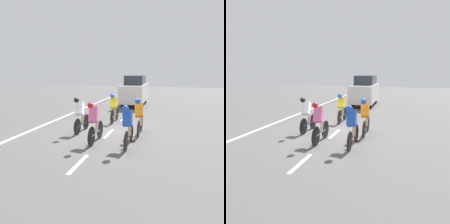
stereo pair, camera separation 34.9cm
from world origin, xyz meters
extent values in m
plane|color=#565454|center=(0.00, 0.00, 0.00)|extent=(60.00, 60.00, 0.00)
cube|color=white|center=(0.00, 3.46, 0.00)|extent=(0.12, 1.40, 0.01)
cube|color=white|center=(0.00, 0.26, 0.00)|extent=(0.12, 1.40, 0.01)
cube|color=white|center=(0.00, -2.94, 0.00)|extent=(0.12, 1.40, 0.01)
cube|color=#B7B2A8|center=(3.20, 0.26, 0.07)|extent=(0.20, 29.07, 0.14)
cylinder|color=black|center=(-1.12, 1.05, 0.34)|extent=(0.03, 0.67, 0.67)
cylinder|color=black|center=(-1.12, 2.09, 0.34)|extent=(0.03, 0.67, 0.67)
cylinder|color=red|center=(-1.12, 1.57, 0.34)|extent=(0.04, 1.03, 0.04)
cylinder|color=red|center=(-1.12, 1.39, 0.55)|extent=(0.04, 0.04, 0.42)
cylinder|color=white|center=(-1.12, 1.52, 0.44)|extent=(0.07, 0.07, 0.16)
cylinder|color=#DBAD84|center=(-1.12, 1.49, 0.52)|extent=(0.12, 0.23, 0.36)
cube|color=blue|center=(-1.08, 1.67, 1.03)|extent=(0.39, 0.48, 0.60)
sphere|color=blue|center=(-1.04, 1.89, 1.40)|extent=(0.23, 0.23, 0.23)
cylinder|color=black|center=(1.21, -0.25, 0.34)|extent=(0.03, 0.69, 0.69)
cylinder|color=black|center=(1.21, 0.74, 0.34)|extent=(0.03, 0.69, 0.69)
cylinder|color=navy|center=(1.21, 0.24, 0.34)|extent=(0.04, 0.99, 0.04)
cylinder|color=navy|center=(1.21, 0.07, 0.55)|extent=(0.04, 0.04, 0.42)
cylinder|color=#1999D8|center=(1.21, 0.19, 0.44)|extent=(0.07, 0.07, 0.16)
cylinder|color=tan|center=(1.21, 0.17, 0.52)|extent=(0.12, 0.23, 0.36)
cube|color=white|center=(1.25, 0.34, 1.05)|extent=(0.41, 0.50, 0.64)
sphere|color=black|center=(1.30, 0.56, 1.44)|extent=(0.22, 0.22, 0.22)
cylinder|color=black|center=(0.15, 0.96, 0.35)|extent=(0.03, 0.71, 0.71)
cylinder|color=black|center=(0.15, 1.94, 0.35)|extent=(0.03, 0.71, 0.71)
cylinder|color=#B7B7BC|center=(0.15, 1.45, 0.35)|extent=(0.04, 0.98, 0.04)
cylinder|color=#B7B7BC|center=(0.15, 1.27, 0.56)|extent=(0.04, 0.04, 0.42)
cylinder|color=#1999D8|center=(0.15, 1.40, 0.45)|extent=(0.07, 0.07, 0.16)
cylinder|color=beige|center=(0.15, 1.37, 0.53)|extent=(0.12, 0.23, 0.36)
cube|color=pink|center=(0.20, 1.55, 1.06)|extent=(0.40, 0.50, 0.63)
sphere|color=red|center=(0.24, 1.77, 1.44)|extent=(0.21, 0.21, 0.21)
cylinder|color=black|center=(0.29, -2.46, 0.34)|extent=(0.03, 0.69, 0.69)
cylinder|color=black|center=(0.29, -1.46, 0.34)|extent=(0.03, 0.69, 0.69)
cylinder|color=#B7B7BC|center=(0.29, -1.96, 0.34)|extent=(0.04, 1.00, 0.04)
cylinder|color=#B7B7BC|center=(0.29, -2.14, 0.55)|extent=(0.04, 0.04, 0.42)
cylinder|color=white|center=(0.29, -2.01, 0.44)|extent=(0.07, 0.07, 0.16)
cylinder|color=tan|center=(0.29, -2.04, 0.52)|extent=(0.12, 0.23, 0.36)
cube|color=yellow|center=(0.31, -1.86, 1.04)|extent=(0.36, 0.48, 0.58)
sphere|color=blue|center=(0.33, -1.64, 1.41)|extent=(0.24, 0.24, 0.24)
cylinder|color=black|center=(-1.30, -0.50, 0.34)|extent=(0.03, 0.69, 0.69)
cylinder|color=black|center=(-1.30, 0.46, 0.34)|extent=(0.03, 0.69, 0.69)
cylinder|color=black|center=(-1.30, -0.02, 0.34)|extent=(0.04, 0.95, 0.04)
cylinder|color=black|center=(-1.30, -0.19, 0.55)|extent=(0.04, 0.04, 0.42)
cylinder|color=#1999D8|center=(-1.30, -0.07, 0.44)|extent=(0.07, 0.07, 0.16)
cylinder|color=#DBAD84|center=(-1.30, -0.09, 0.52)|extent=(0.12, 0.23, 0.36)
cube|color=orange|center=(-1.26, 0.08, 1.05)|extent=(0.40, 0.50, 0.63)
sphere|color=blue|center=(-1.22, 0.30, 1.44)|extent=(0.23, 0.23, 0.23)
cylinder|color=black|center=(-0.46, -6.86, 0.32)|extent=(0.14, 0.64, 0.64)
cylinder|color=black|center=(0.90, -6.86, 0.32)|extent=(0.14, 0.64, 0.64)
cylinder|color=black|center=(-0.46, -9.71, 0.32)|extent=(0.14, 0.64, 0.64)
cylinder|color=black|center=(0.90, -9.71, 0.32)|extent=(0.14, 0.64, 0.64)
cube|color=silver|center=(0.22, -8.28, 0.96)|extent=(1.70, 4.60, 1.29)
cube|color=#2D333D|center=(0.22, -8.51, 1.96)|extent=(1.39, 2.53, 0.71)
camera|label=1|loc=(-2.42, 8.90, 2.60)|focal=35.00mm
camera|label=2|loc=(-2.76, 8.81, 2.60)|focal=35.00mm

